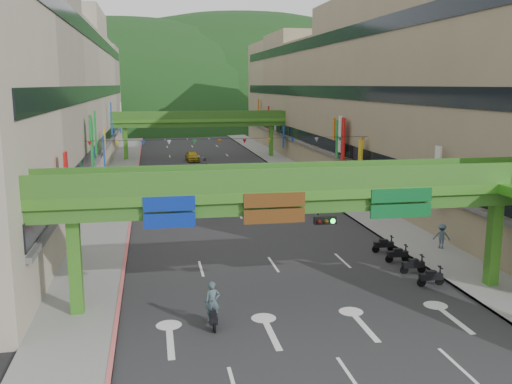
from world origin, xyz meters
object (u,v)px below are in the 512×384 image
Objects in this scene: scooter_rider_near at (213,306)px; car_yellow at (192,156)px; overpass_near at (320,204)px; car_silver at (164,189)px; pedestrian_red at (387,207)px; scooter_rider_mid at (239,183)px.

scooter_rider_near is 58.43m from car_yellow.
overpass_near reaches higher than car_silver.
scooter_rider_near is at bearing -117.95° from pedestrian_red.
scooter_rider_near reaches higher than pedestrian_red.
pedestrian_red is at bearing -33.04° from car_silver.
scooter_rider_mid is at bearing 79.14° from scooter_rider_near.
pedestrian_red is (16.90, 19.70, -0.23)m from scooter_rider_near.
scooter_rider_near is at bearing -95.64° from car_yellow.
pedestrian_red is at bearing 49.38° from scooter_rider_near.
scooter_rider_mid is (6.11, 31.83, 0.11)m from scooter_rider_near.
overpass_near is at bearing -90.91° from scooter_rider_mid.
scooter_rider_mid reaches higher than pedestrian_red.
car_yellow is 40.97m from pedestrian_red.
scooter_rider_mid is 7.61m from car_silver.
overpass_near is 12.64× the size of scooter_rider_mid.
scooter_rider_mid is 0.48× the size of car_silver.
scooter_rider_near is 1.34× the size of pedestrian_red.
car_silver is (-7.60, 0.30, -0.40)m from scooter_rider_mid.
scooter_rider_near is 0.50× the size of car_yellow.
car_yellow is 2.68× the size of pedestrian_red.
overpass_near is 56.60m from car_yellow.
scooter_rider_near reaches higher than car_yellow.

